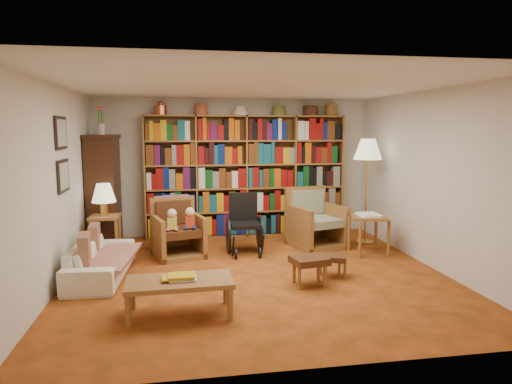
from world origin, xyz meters
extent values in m
plane|color=#B34B1B|center=(0.00, 0.00, 0.00)|extent=(5.00, 5.00, 0.00)
plane|color=white|center=(0.00, 0.00, 2.50)|extent=(5.00, 5.00, 0.00)
plane|color=silver|center=(0.00, 2.50, 1.25)|extent=(5.00, 0.00, 5.00)
plane|color=silver|center=(0.00, -2.50, 1.25)|extent=(5.00, 0.00, 5.00)
plane|color=silver|center=(-2.50, 0.00, 1.25)|extent=(0.00, 5.00, 5.00)
plane|color=silver|center=(2.50, 0.00, 1.25)|extent=(0.00, 5.00, 5.00)
cube|color=brown|center=(0.20, 2.34, 1.10)|extent=(3.60, 0.30, 2.20)
cube|color=#361B0E|center=(-2.25, 2.00, 0.90)|extent=(0.45, 0.90, 1.80)
cube|color=#361B0E|center=(-2.25, 2.00, 1.83)|extent=(0.50, 0.95, 0.06)
cylinder|color=silver|center=(-2.25, 2.00, 1.95)|extent=(0.12, 0.12, 0.18)
cube|color=black|center=(-2.48, 0.30, 1.90)|extent=(0.03, 0.52, 0.42)
cube|color=gray|center=(-2.46, 0.30, 1.90)|extent=(0.01, 0.44, 0.34)
cube|color=black|center=(-2.48, 0.30, 1.35)|extent=(0.03, 0.52, 0.42)
cube|color=gray|center=(-2.46, 0.30, 1.35)|extent=(0.01, 0.44, 0.34)
imported|color=#F0E8CB|center=(-2.05, 0.22, 0.23)|extent=(1.64, 0.73, 0.47)
cube|color=#C1B48D|center=(-2.00, 0.22, 0.30)|extent=(0.87, 1.43, 0.04)
cube|color=maroon|center=(-2.18, 0.57, 0.45)|extent=(0.14, 0.39, 0.39)
cube|color=maroon|center=(-2.18, -0.13, 0.45)|extent=(0.18, 0.42, 0.41)
cube|color=brown|center=(-2.15, 1.31, 0.61)|extent=(0.46, 0.46, 0.04)
cylinder|color=brown|center=(-2.33, 1.12, 0.29)|extent=(0.05, 0.05, 0.59)
cylinder|color=brown|center=(-1.97, 1.12, 0.29)|extent=(0.05, 0.05, 0.59)
cylinder|color=brown|center=(-2.33, 1.49, 0.29)|extent=(0.05, 0.05, 0.59)
cylinder|color=brown|center=(-1.97, 1.49, 0.29)|extent=(0.05, 0.05, 0.59)
cylinder|color=gold|center=(-2.15, 1.31, 0.73)|extent=(0.12, 0.12, 0.20)
cone|color=white|center=(-2.15, 1.31, 0.98)|extent=(0.36, 0.36, 0.28)
cube|color=brown|center=(-1.04, 1.09, 0.04)|extent=(0.88, 0.90, 0.08)
cube|color=brown|center=(-1.36, 1.09, 0.31)|extent=(0.26, 0.73, 0.63)
cube|color=brown|center=(-0.72, 1.09, 0.31)|extent=(0.26, 0.73, 0.63)
cube|color=brown|center=(-1.04, 1.42, 0.44)|extent=(0.70, 0.26, 0.88)
cube|color=#492913|center=(-1.04, 1.06, 0.39)|extent=(0.69, 0.74, 0.12)
cube|color=#492913|center=(-1.04, 1.35, 0.65)|extent=(0.56, 0.24, 0.37)
cube|color=#BB3166|center=(-1.04, 1.45, 0.71)|extent=(0.55, 0.20, 0.39)
cube|color=brown|center=(1.23, 1.30, 0.04)|extent=(0.97, 0.99, 0.09)
cube|color=brown|center=(0.88, 1.30, 0.34)|extent=(0.29, 0.80, 0.69)
cube|color=brown|center=(1.58, 1.30, 0.34)|extent=(0.29, 0.80, 0.69)
cube|color=brown|center=(1.23, 1.66, 0.48)|extent=(0.77, 0.29, 0.97)
cube|color=gray|center=(1.23, 1.27, 0.43)|extent=(0.77, 0.82, 0.13)
cube|color=gray|center=(1.23, 1.59, 0.71)|extent=(0.61, 0.27, 0.41)
cube|color=black|center=(0.00, 1.06, 0.46)|extent=(0.47, 0.47, 0.06)
cube|color=black|center=(0.00, 1.29, 0.72)|extent=(0.46, 0.06, 0.46)
cylinder|color=black|center=(-0.26, 1.17, 0.29)|extent=(0.03, 0.57, 0.57)
cylinder|color=black|center=(0.25, 1.17, 0.29)|extent=(0.03, 0.57, 0.57)
cylinder|color=black|center=(-0.19, 0.78, 0.08)|extent=(0.03, 0.16, 0.16)
cylinder|color=black|center=(0.18, 0.78, 0.08)|extent=(0.03, 0.16, 0.16)
cylinder|color=gold|center=(2.13, 1.39, 0.02)|extent=(0.30, 0.30, 0.03)
cylinder|color=gold|center=(2.13, 1.39, 0.76)|extent=(0.03, 0.03, 1.51)
cone|color=white|center=(2.13, 1.39, 1.62)|extent=(0.47, 0.47, 0.35)
cube|color=brown|center=(1.91, 0.75, 0.59)|extent=(0.66, 0.66, 0.04)
cylinder|color=brown|center=(1.68, 0.52, 0.28)|extent=(0.05, 0.05, 0.57)
cylinder|color=brown|center=(2.14, 0.52, 0.28)|extent=(0.05, 0.05, 0.57)
cylinder|color=brown|center=(1.68, 0.98, 0.28)|extent=(0.05, 0.05, 0.57)
cylinder|color=brown|center=(2.14, 0.98, 0.28)|extent=(0.05, 0.05, 0.57)
cube|color=white|center=(1.91, 0.75, 0.62)|extent=(0.39, 0.44, 0.03)
cube|color=#492913|center=(0.57, -0.54, 0.32)|extent=(0.49, 0.44, 0.09)
cylinder|color=brown|center=(0.41, -0.67, 0.14)|extent=(0.04, 0.04, 0.28)
cylinder|color=brown|center=(0.74, -0.67, 0.14)|extent=(0.04, 0.04, 0.28)
cylinder|color=brown|center=(0.41, -0.41, 0.14)|extent=(0.04, 0.04, 0.28)
cylinder|color=brown|center=(0.74, -0.41, 0.14)|extent=(0.04, 0.04, 0.28)
cube|color=#492913|center=(0.98, -0.27, 0.26)|extent=(0.44, 0.41, 0.07)
cylinder|color=brown|center=(0.84, -0.37, 0.11)|extent=(0.04, 0.04, 0.23)
cylinder|color=brown|center=(1.11, -0.37, 0.11)|extent=(0.04, 0.04, 0.23)
cylinder|color=brown|center=(0.84, -0.16, 0.11)|extent=(0.04, 0.04, 0.23)
cylinder|color=brown|center=(1.11, -0.16, 0.11)|extent=(0.04, 0.04, 0.23)
cube|color=brown|center=(-1.03, -1.21, 0.36)|extent=(1.12, 0.59, 0.05)
cylinder|color=brown|center=(-1.53, -1.44, 0.17)|extent=(0.06, 0.06, 0.33)
cylinder|color=brown|center=(-0.52, -1.44, 0.17)|extent=(0.06, 0.06, 0.33)
cylinder|color=brown|center=(-1.53, -0.97, 0.17)|extent=(0.06, 0.06, 0.33)
cylinder|color=brown|center=(-0.52, -0.97, 0.17)|extent=(0.06, 0.06, 0.33)
cube|color=brown|center=(-1.03, -1.21, 0.41)|extent=(0.29, 0.23, 0.05)
camera|label=1|loc=(-1.00, -5.87, 1.94)|focal=32.00mm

